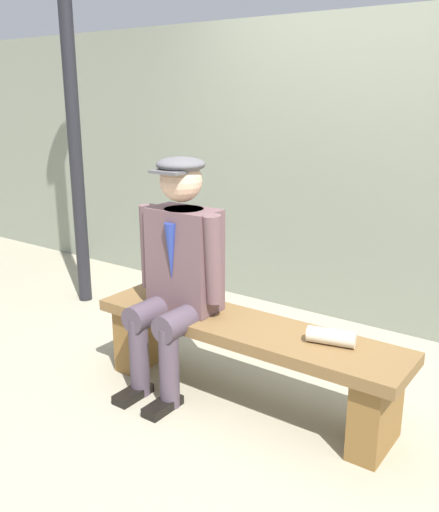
{
  "coord_description": "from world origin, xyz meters",
  "views": [
    {
      "loc": [
        -1.51,
        2.33,
        1.64
      ],
      "look_at": [
        0.16,
        0.0,
        0.81
      ],
      "focal_mm": 39.11,
      "sensor_mm": 36.0,
      "label": 1
    }
  ],
  "objects_px": {
    "rolled_magazine": "(331,337)",
    "lamp_post": "(67,35)",
    "seated_man": "(177,266)",
    "bench": "(243,347)"
  },
  "relations": [
    {
      "from": "seated_man",
      "to": "bench",
      "type": "bearing_deg",
      "value": -170.89
    },
    {
      "from": "seated_man",
      "to": "lamp_post",
      "type": "height_order",
      "value": "lamp_post"
    },
    {
      "from": "bench",
      "to": "lamp_post",
      "type": "distance_m",
      "value": 2.66
    },
    {
      "from": "bench",
      "to": "rolled_magazine",
      "type": "xyz_separation_m",
      "value": [
        -0.49,
        -0.03,
        0.18
      ]
    },
    {
      "from": "rolled_magazine",
      "to": "lamp_post",
      "type": "distance_m",
      "value": 2.93
    },
    {
      "from": "bench",
      "to": "rolled_magazine",
      "type": "relative_size",
      "value": 7.61
    },
    {
      "from": "rolled_magazine",
      "to": "lamp_post",
      "type": "xyz_separation_m",
      "value": [
        2.43,
        -0.54,
        1.56
      ]
    },
    {
      "from": "bench",
      "to": "lamp_post",
      "type": "bearing_deg",
      "value": -16.32
    },
    {
      "from": "rolled_magazine",
      "to": "bench",
      "type": "bearing_deg",
      "value": 3.64
    },
    {
      "from": "rolled_magazine",
      "to": "lamp_post",
      "type": "relative_size",
      "value": 0.07
    }
  ]
}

